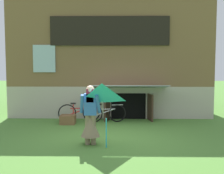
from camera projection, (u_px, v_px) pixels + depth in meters
name	position (u px, v px, depth m)	size (l,w,h in m)	color
ground_plane	(107.00, 138.00, 8.20)	(60.00, 60.00, 0.00)	#4C7F33
log_house	(111.00, 58.00, 13.33)	(8.47, 5.83, 5.12)	#ADA393
person	(90.00, 120.00, 7.51)	(0.61, 0.53, 1.64)	#7F6B51
kite	(102.00, 100.00, 6.91)	(0.90, 0.92, 1.63)	#2DB2CC
bicycle_silver	(106.00, 113.00, 10.48)	(1.57, 0.27, 0.72)	black
bicycle_red	(79.00, 112.00, 10.58)	(1.62, 0.33, 0.74)	black
wooden_crate	(68.00, 120.00, 10.18)	(0.56, 0.47, 0.34)	brown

